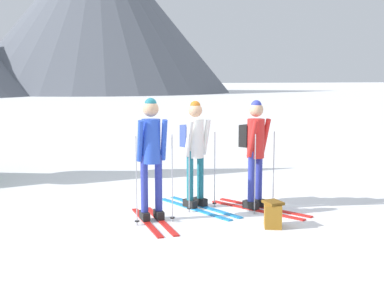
{
  "coord_description": "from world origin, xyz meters",
  "views": [
    {
      "loc": [
        -3.15,
        -7.32,
        2.13
      ],
      "look_at": [
        0.16,
        0.25,
        1.05
      ],
      "focal_mm": 47.21,
      "sensor_mm": 36.0,
      "label": 1
    }
  ],
  "objects_px": {
    "skier_in_red": "(255,148)",
    "backpack_on_snow_front": "(273,214)",
    "skier_in_blue": "(151,151)",
    "skier_in_white": "(195,148)"
  },
  "relations": [
    {
      "from": "skier_in_blue",
      "to": "skier_in_white",
      "type": "height_order",
      "value": "skier_in_blue"
    },
    {
      "from": "skier_in_blue",
      "to": "skier_in_white",
      "type": "relative_size",
      "value": 1.04
    },
    {
      "from": "backpack_on_snow_front",
      "to": "skier_in_red",
      "type": "bearing_deg",
      "value": 73.93
    },
    {
      "from": "skier_in_white",
      "to": "skier_in_red",
      "type": "height_order",
      "value": "skier_in_red"
    },
    {
      "from": "skier_in_blue",
      "to": "backpack_on_snow_front",
      "type": "xyz_separation_m",
      "value": [
        1.49,
        -1.03,
        -0.87
      ]
    },
    {
      "from": "skier_in_blue",
      "to": "skier_in_white",
      "type": "bearing_deg",
      "value": 26.07
    },
    {
      "from": "skier_in_red",
      "to": "backpack_on_snow_front",
      "type": "xyz_separation_m",
      "value": [
        -0.29,
        -1.02,
        -0.82
      ]
    },
    {
      "from": "skier_in_blue",
      "to": "skier_in_red",
      "type": "distance_m",
      "value": 1.78
    },
    {
      "from": "skier_in_red",
      "to": "backpack_on_snow_front",
      "type": "bearing_deg",
      "value": -106.07
    },
    {
      "from": "skier_in_red",
      "to": "backpack_on_snow_front",
      "type": "height_order",
      "value": "skier_in_red"
    }
  ]
}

